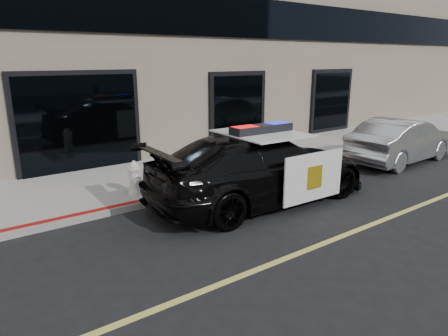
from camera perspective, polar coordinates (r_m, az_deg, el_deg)
ground at (r=6.72m, az=8.09°, el=-12.96°), size 120.00×120.00×0.00m
sidewalk_n at (r=10.79m, az=-11.56°, el=-1.64°), size 60.00×3.50×0.15m
police_car at (r=9.06m, az=5.28°, el=0.10°), size 2.65×5.54×1.77m
silver_sedan at (r=13.70m, az=24.03°, el=3.61°), size 1.86×4.35×1.39m
fire_hydrant at (r=9.41m, az=-12.60°, el=-1.44°), size 0.35×0.49×0.77m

